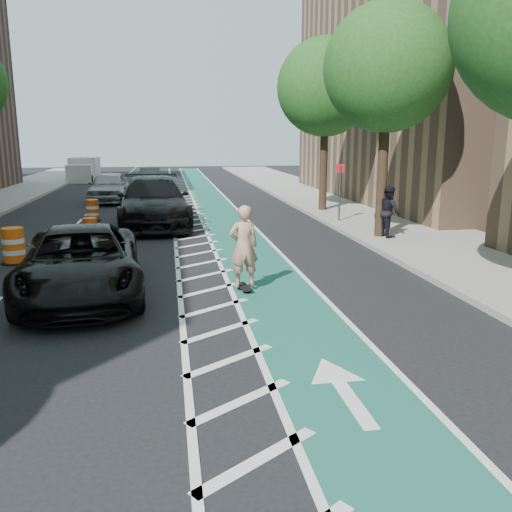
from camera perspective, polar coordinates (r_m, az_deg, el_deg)
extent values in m
plane|color=black|center=(10.18, -12.22, -8.21)|extent=(120.00, 120.00, 0.00)
cube|color=#195745|center=(19.99, -2.19, 2.19)|extent=(2.00, 90.00, 0.01)
cube|color=silver|center=(19.87, -6.49, 2.06)|extent=(1.40, 90.00, 0.01)
cube|color=gray|center=(21.73, 15.10, 2.78)|extent=(5.00, 90.00, 0.15)
cube|color=gray|center=(20.85, 8.93, 2.68)|extent=(0.12, 90.00, 0.16)
cube|color=#84664C|center=(34.53, 21.84, 21.48)|extent=(14.00, 22.00, 19.00)
cylinder|color=#382619|center=(19.03, 13.48, 8.02)|extent=(0.36, 0.36, 4.40)
sphere|color=#1F4416|center=(19.12, 14.05, 18.83)|extent=(4.20, 4.20, 4.20)
cylinder|color=#382619|center=(26.58, 6.83, 9.40)|extent=(0.36, 0.36, 4.40)
sphere|color=#1F4416|center=(26.65, 7.03, 17.15)|extent=(4.20, 4.20, 4.20)
cylinder|color=#4C4C4C|center=(22.75, 8.80, 6.34)|extent=(0.08, 0.08, 2.40)
cube|color=red|center=(22.67, 8.89, 9.10)|extent=(0.35, 0.02, 0.35)
cube|color=black|center=(12.79, -1.29, -3.24)|extent=(0.33, 0.81, 0.03)
cylinder|color=black|center=(13.02, -1.95, -3.23)|extent=(0.04, 0.06, 0.06)
cylinder|color=black|center=(13.07, -1.27, -3.18)|extent=(0.04, 0.06, 0.06)
cylinder|color=black|center=(12.54, -1.31, -3.85)|extent=(0.04, 0.06, 0.06)
cylinder|color=black|center=(12.58, -0.60, -3.79)|extent=(0.04, 0.06, 0.06)
imported|color=tan|center=(12.56, -1.31, 1.04)|extent=(0.76, 0.55, 1.92)
imported|color=black|center=(12.82, -17.94, -0.63)|extent=(3.11, 5.84, 1.56)
imported|color=black|center=(22.50, -10.75, 5.65)|extent=(3.10, 6.93, 1.97)
imported|color=gray|center=(31.46, -15.22, 7.04)|extent=(2.07, 5.02, 1.70)
imported|color=#59575C|center=(40.97, -11.06, 8.16)|extent=(1.66, 4.29, 1.39)
imported|color=black|center=(19.32, 13.80, 4.59)|extent=(0.74, 0.91, 1.77)
cube|color=silver|center=(47.67, -17.56, 8.70)|extent=(2.20, 3.14, 1.93)
cube|color=silver|center=(45.40, -18.03, 8.21)|extent=(1.97, 1.59, 1.45)
cylinder|color=black|center=(45.21, -19.17, 7.63)|extent=(0.26, 0.68, 0.68)
cylinder|color=black|center=(44.90, -16.98, 7.75)|extent=(0.26, 0.68, 0.68)
cylinder|color=black|center=(48.61, -18.38, 7.97)|extent=(0.26, 0.68, 0.68)
cylinder|color=black|center=(48.33, -16.34, 8.08)|extent=(0.26, 0.68, 0.68)
cylinder|color=#FF5C0D|center=(16.92, -24.16, 1.00)|extent=(0.59, 0.59, 1.03)
cylinder|color=silver|center=(16.95, -24.11, 0.43)|extent=(0.61, 0.61, 0.14)
cylinder|color=silver|center=(16.89, -24.20, 1.50)|extent=(0.61, 0.61, 0.14)
cylinder|color=black|center=(17.01, -24.01, -0.62)|extent=(0.75, 0.75, 0.05)
cylinder|color=#DB460B|center=(19.50, -17.04, 2.63)|extent=(0.48, 0.48, 0.83)
cylinder|color=silver|center=(19.53, -17.01, 2.23)|extent=(0.49, 0.49, 0.11)
cylinder|color=silver|center=(19.49, -17.06, 2.98)|extent=(0.49, 0.49, 0.11)
cylinder|color=black|center=(19.57, -16.97, 1.48)|extent=(0.61, 0.61, 0.04)
cylinder|color=#DB4B0B|center=(24.44, -16.83, 4.62)|extent=(0.54, 0.54, 0.93)
cylinder|color=silver|center=(24.46, -16.80, 4.26)|extent=(0.55, 0.55, 0.12)
cylinder|color=silver|center=(24.43, -16.85, 4.93)|extent=(0.55, 0.55, 0.12)
cylinder|color=black|center=(24.50, -16.76, 3.60)|extent=(0.68, 0.68, 0.04)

